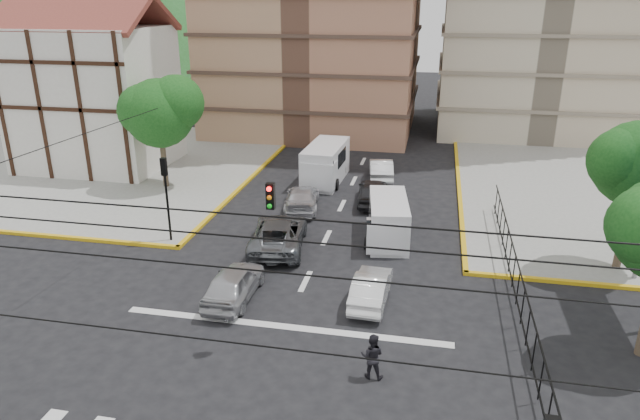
% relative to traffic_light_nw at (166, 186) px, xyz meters
% --- Properties ---
extents(ground, '(160.00, 160.00, 0.00)m').
position_rel_traffic_light_nw_xyz_m(ground, '(7.80, -7.80, -3.11)').
color(ground, black).
rests_on(ground, ground).
extents(sidewalk_nw, '(26.00, 26.00, 0.15)m').
position_rel_traffic_light_nw_xyz_m(sidewalk_nw, '(-12.20, 12.20, -3.04)').
color(sidewalk_nw, gray).
rests_on(sidewalk_nw, ground).
extents(stop_line, '(13.00, 0.40, 0.01)m').
position_rel_traffic_light_nw_xyz_m(stop_line, '(7.80, -6.60, -3.11)').
color(stop_line, silver).
rests_on(stop_line, ground).
extents(tudor_building, '(10.80, 8.05, 12.23)m').
position_rel_traffic_light_nw_xyz_m(tudor_building, '(-11.20, 12.20, 2.14)').
color(tudor_building, silver).
rests_on(tudor_building, ground).
extents(park_fence, '(0.10, 22.50, 1.66)m').
position_rel_traffic_light_nw_xyz_m(park_fence, '(16.80, -3.30, -3.11)').
color(park_fence, black).
rests_on(park_fence, ground).
extents(tree_park_c, '(4.65, 3.80, 7.25)m').
position_rel_traffic_light_nw_xyz_m(tree_park_c, '(21.89, 1.21, 2.22)').
color(tree_park_c, '#473828').
rests_on(tree_park_c, ground).
extents(tree_tudor, '(5.39, 4.40, 7.43)m').
position_rel_traffic_light_nw_xyz_m(tree_tudor, '(-4.10, 8.21, 2.11)').
color(tree_tudor, '#473828').
rests_on(tree_tudor, ground).
extents(traffic_light_nw, '(0.28, 0.22, 4.40)m').
position_rel_traffic_light_nw_xyz_m(traffic_light_nw, '(0.00, 0.00, 0.00)').
color(traffic_light_nw, black).
rests_on(traffic_light_nw, ground).
extents(traffic_light_hanging, '(18.00, 9.12, 0.92)m').
position_rel_traffic_light_nw_xyz_m(traffic_light_hanging, '(7.80, -9.84, 2.79)').
color(traffic_light_hanging, black).
rests_on(traffic_light_hanging, ground).
extents(van_right_lane, '(2.52, 5.06, 2.18)m').
position_rel_traffic_light_nw_xyz_m(van_right_lane, '(10.99, 2.45, -2.05)').
color(van_right_lane, silver).
rests_on(van_right_lane, ground).
extents(van_left_lane, '(2.47, 5.77, 2.56)m').
position_rel_traffic_light_nw_xyz_m(van_left_lane, '(5.89, 11.52, -1.87)').
color(van_left_lane, silver).
rests_on(van_left_lane, ground).
extents(car_silver_front_left, '(1.73, 4.28, 1.46)m').
position_rel_traffic_light_nw_xyz_m(car_silver_front_left, '(5.19, -4.91, -2.38)').
color(car_silver_front_left, '#B4B5B9').
rests_on(car_silver_front_left, ground).
extents(car_white_front_right, '(1.50, 3.98, 1.30)m').
position_rel_traffic_light_nw_xyz_m(car_white_front_right, '(10.88, -3.99, -2.46)').
color(car_white_front_right, white).
rests_on(car_white_front_right, ground).
extents(car_grey_mid_left, '(3.33, 5.87, 1.55)m').
position_rel_traffic_light_nw_xyz_m(car_grey_mid_left, '(5.66, 0.50, -2.34)').
color(car_grey_mid_left, slate).
rests_on(car_grey_mid_left, ground).
extents(car_silver_rear_left, '(2.68, 5.02, 1.38)m').
position_rel_traffic_light_nw_xyz_m(car_silver_rear_left, '(5.55, 6.17, -2.42)').
color(car_silver_rear_left, silver).
rests_on(car_silver_rear_left, ground).
extents(car_darkgrey_mid_right, '(2.20, 4.67, 1.54)m').
position_rel_traffic_light_nw_xyz_m(car_darkgrey_mid_right, '(9.60, 8.00, -2.34)').
color(car_darkgrey_mid_right, '#29282B').
rests_on(car_darkgrey_mid_right, ground).
extents(car_white_rear_right, '(2.14, 4.59, 1.46)m').
position_rel_traffic_light_nw_xyz_m(car_white_rear_right, '(9.58, 12.98, -2.38)').
color(car_white_rear_right, white).
rests_on(car_white_rear_right, ground).
extents(pedestrian_crosswalk, '(0.81, 0.64, 1.64)m').
position_rel_traffic_light_nw_xyz_m(pedestrian_crosswalk, '(11.50, -9.01, -2.29)').
color(pedestrian_crosswalk, black).
rests_on(pedestrian_crosswalk, ground).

